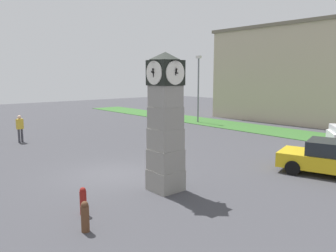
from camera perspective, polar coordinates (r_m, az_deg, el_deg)
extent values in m
plane|color=#424247|center=(14.63, -9.80, -8.37)|extent=(85.28, 85.28, 0.00)
cube|color=gray|center=(12.49, -0.42, -9.34)|extent=(1.09, 1.09, 0.78)
cube|color=gray|center=(12.27, -0.43, -5.85)|extent=(1.05, 1.05, 0.78)
cube|color=gray|center=(12.09, -0.43, -2.25)|extent=(1.01, 1.01, 0.78)
cube|color=gray|center=(11.97, -0.43, 1.44)|extent=(0.97, 0.97, 0.78)
cube|color=gray|center=(11.90, -0.44, 5.20)|extent=(0.93, 0.93, 0.78)
cube|color=black|center=(11.88, -0.44, 9.25)|extent=(1.01, 1.01, 0.90)
cylinder|color=white|center=(12.23, 1.46, 9.22)|extent=(0.83, 0.04, 0.83)
cube|color=black|center=(12.24, 1.56, 9.22)|extent=(0.06, 0.18, 0.14)
cube|color=black|center=(12.24, 1.56, 9.22)|extent=(0.04, 0.31, 0.08)
cylinder|color=white|center=(11.54, -2.46, 9.26)|extent=(0.83, 0.04, 0.83)
cube|color=black|center=(11.53, -2.56, 9.26)|extent=(0.06, 0.19, 0.12)
cube|color=black|center=(11.53, -2.56, 9.26)|extent=(0.04, 0.09, 0.31)
cylinder|color=white|center=(11.48, 1.28, 9.27)|extent=(0.04, 0.83, 0.83)
cube|color=black|center=(11.46, 1.37, 9.27)|extent=(0.19, 0.06, 0.07)
cube|color=black|center=(11.46, 1.37, 9.27)|extent=(0.12, 0.04, 0.31)
cylinder|color=white|center=(12.28, -2.05, 9.22)|extent=(0.04, 0.83, 0.83)
cube|color=black|center=(12.31, -2.13, 9.22)|extent=(0.09, 0.06, 0.19)
cube|color=black|center=(12.31, -2.13, 9.22)|extent=(0.19, 0.04, 0.29)
pyramid|color=black|center=(11.90, -0.45, 12.10)|extent=(1.06, 1.06, 0.29)
cylinder|color=brown|center=(9.62, -14.23, -15.40)|extent=(0.23, 0.23, 0.74)
sphere|color=brown|center=(9.46, -14.32, -13.16)|extent=(0.20, 0.20, 0.20)
cylinder|color=maroon|center=(10.70, -14.54, -12.84)|extent=(0.21, 0.21, 0.76)
sphere|color=maroon|center=(10.56, -14.63, -10.77)|extent=(0.19, 0.19, 0.19)
cube|color=gold|center=(15.92, 25.94, -5.55)|extent=(4.28, 2.90, 0.63)
cube|color=#1E2328|center=(15.75, 27.14, -3.46)|extent=(2.55, 2.27, 0.60)
cylinder|color=black|center=(15.30, 20.89, -6.82)|extent=(0.68, 0.39, 0.64)
cylinder|color=black|center=(17.02, 22.23, -5.36)|extent=(0.68, 0.39, 0.64)
cylinder|color=#3F3F47|center=(23.37, -24.07, -1.51)|extent=(0.14, 0.14, 0.88)
cylinder|color=#3F3F47|center=(23.29, -24.51, -1.57)|extent=(0.14, 0.14, 0.88)
cube|color=gold|center=(23.22, -24.41, 0.32)|extent=(0.30, 0.43, 0.66)
sphere|color=beige|center=(23.16, -24.48, 1.42)|extent=(0.24, 0.24, 0.24)
cylinder|color=slate|center=(30.45, 5.29, 6.12)|extent=(0.14, 0.14, 5.88)
cube|color=silver|center=(30.47, 5.37, 11.88)|extent=(0.50, 0.24, 0.24)
cube|color=#B7A88E|center=(35.25, 22.77, 8.07)|extent=(15.34, 10.45, 8.63)
cube|color=#6E6455|center=(35.54, 23.20, 15.27)|extent=(15.80, 10.77, 0.30)
cube|color=#386B2D|center=(27.05, 17.47, -0.77)|extent=(51.17, 4.01, 0.04)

